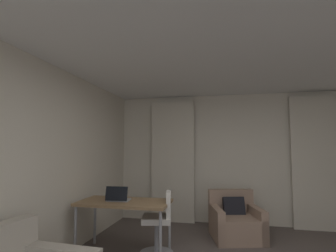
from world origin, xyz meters
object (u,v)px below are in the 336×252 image
at_px(desk, 125,205).
at_px(desk_chair, 159,227).
at_px(armchair, 236,222).
at_px(laptop, 118,198).

height_order(desk, desk_chair, desk_chair).
distance_m(armchair, desk, 1.93).
bearing_deg(desk, desk_chair, 6.50).
relative_size(desk, desk_chair, 1.49).
height_order(desk_chair, laptop, laptop).
distance_m(desk_chair, laptop, 0.72).
bearing_deg(desk_chair, armchair, 41.57).
relative_size(armchair, desk_chair, 1.10).
bearing_deg(armchair, desk_chair, -138.43).
bearing_deg(desk_chair, laptop, -171.83).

